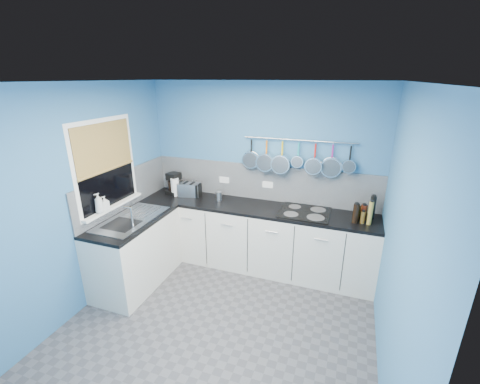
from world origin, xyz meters
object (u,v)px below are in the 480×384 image
Objects in this scene: paper_towel at (175,187)px; toaster at (189,190)px; soap_bottle_b at (105,203)px; hob at (305,212)px; soap_bottle_a at (99,203)px; coffee_maker at (173,184)px; canister at (219,196)px.

paper_towel is 0.21m from toaster.
hob is (2.20, 1.06, -0.23)m from soap_bottle_b.
soap_bottle_a reaches higher than toaster.
coffee_maker reaches higher than canister.
toaster is (0.51, 1.21, -0.17)m from soap_bottle_a.
toaster is (0.26, 0.00, -0.06)m from coffee_maker.
toaster is at bearing 66.99° from soap_bottle_a.
soap_bottle_b is 1.24m from toaster.
coffee_maker is (-0.05, 0.05, 0.03)m from paper_towel.
soap_bottle_a is at bearing -129.71° from canister.
paper_towel is at bearing -176.94° from canister.
soap_bottle_b is 0.66× the size of paper_towel.
paper_towel is (0.31, 1.15, -0.14)m from soap_bottle_a.
soap_bottle_a reaches higher than soap_bottle_b.
soap_bottle_a is 1.91× the size of canister.
soap_bottle_b is (0.00, 0.09, -0.03)m from soap_bottle_a.
soap_bottle_b is at bearing -126.63° from toaster.
toaster is 2.39× the size of canister.
soap_bottle_a is 0.38× the size of hob.
paper_towel is 0.41× the size of hob.
soap_bottle_a is at bearing -152.41° from hob.
toaster reaches higher than hob.
coffee_maker is (0.26, 1.21, -0.11)m from soap_bottle_a.
coffee_maker is at bearing 178.33° from hob.
coffee_maker reaches higher than toaster.
soap_bottle_b reaches higher than hob.
soap_bottle_a is 0.92× the size of paper_towel.
paper_towel reaches higher than canister.
hob is at bearing 10.80° from coffee_maker.
coffee_maker is at bearing 76.98° from soap_bottle_b.
toaster is at bearing 65.35° from soap_bottle_b.
canister reaches higher than hob.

